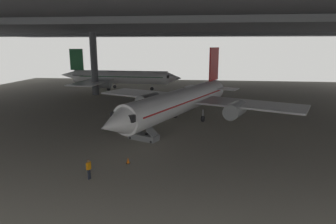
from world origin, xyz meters
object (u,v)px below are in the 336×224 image
(crew_worker_near_nose, at_px, (89,168))
(baggage_tug, at_px, (184,103))
(airplane_main, at_px, (183,100))
(boarding_stairs, at_px, (143,134))
(traffic_cone_orange, at_px, (128,161))
(airplane_distant, at_px, (118,77))
(crew_worker_by_stairs, at_px, (138,126))

(crew_worker_near_nose, relative_size, baggage_tug, 0.70)
(airplane_main, xyz_separation_m, boarding_stairs, (-4.19, -8.46, -2.59))
(airplane_main, height_order, baggage_tug, airplane_main)
(traffic_cone_orange, height_order, baggage_tug, baggage_tug)
(traffic_cone_orange, xyz_separation_m, baggage_tug, (3.60, 27.68, 0.23))
(airplane_main, distance_m, baggage_tug, 12.16)
(traffic_cone_orange, bearing_deg, boarding_stairs, 90.29)
(airplane_main, relative_size, baggage_tug, 12.97)
(traffic_cone_orange, bearing_deg, baggage_tug, 82.59)
(traffic_cone_orange, relative_size, baggage_tug, 0.24)
(crew_worker_near_nose, distance_m, airplane_distant, 51.67)
(airplane_main, bearing_deg, traffic_cone_orange, -104.68)
(crew_worker_by_stairs, distance_m, traffic_cone_orange, 10.01)
(airplane_distant, bearing_deg, baggage_tug, -46.00)
(boarding_stairs, relative_size, baggage_tug, 1.81)
(crew_worker_near_nose, bearing_deg, baggage_tug, 79.15)
(boarding_stairs, height_order, crew_worker_near_nose, boarding_stairs)
(boarding_stairs, xyz_separation_m, airplane_distant, (-14.52, 39.09, 2.50))
(boarding_stairs, relative_size, traffic_cone_orange, 7.51)
(airplane_main, bearing_deg, airplane_distant, 121.43)
(crew_worker_near_nose, xyz_separation_m, traffic_cone_orange, (2.41, 3.69, -0.72))
(airplane_main, distance_m, traffic_cone_orange, 16.67)
(crew_worker_by_stairs, height_order, traffic_cone_orange, crew_worker_by_stairs)
(boarding_stairs, bearing_deg, baggage_tug, 79.84)
(airplane_main, xyz_separation_m, baggage_tug, (-0.56, 11.82, -2.79))
(airplane_main, height_order, boarding_stairs, airplane_main)
(boarding_stairs, bearing_deg, crew_worker_by_stairs, 114.74)
(airplane_distant, height_order, traffic_cone_orange, airplane_distant)
(crew_worker_near_nose, height_order, baggage_tug, crew_worker_near_nose)
(boarding_stairs, height_order, airplane_distant, airplane_distant)
(baggage_tug, bearing_deg, boarding_stairs, -100.16)
(crew_worker_near_nose, bearing_deg, traffic_cone_orange, 56.78)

